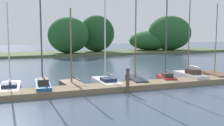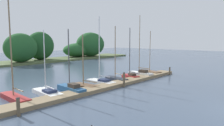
{
  "view_description": "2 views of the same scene",
  "coord_description": "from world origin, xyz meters",
  "px_view_note": "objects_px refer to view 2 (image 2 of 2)",
  "views": [
    {
      "loc": [
        -6.63,
        -4.21,
        3.92
      ],
      "look_at": [
        0.71,
        15.46,
        1.5
      ],
      "focal_mm": 43.76,
      "sensor_mm": 36.0,
      "label": 1
    },
    {
      "loc": [
        -16.42,
        -1.93,
        5.04
      ],
      "look_at": [
        2.66,
        15.4,
        2.09
      ],
      "focal_mm": 33.31,
      "sensor_mm": 36.0,
      "label": 2
    }
  ],
  "objects_px": {
    "sailboat_5": "(116,78)",
    "sailboat_8": "(150,72)",
    "sailboat_1": "(47,92)",
    "sailboat_6": "(130,75)",
    "mooring_piling_0": "(18,107)",
    "sailboat_2": "(71,88)",
    "sailboat_3": "(84,85)",
    "sailboat_4": "(101,81)",
    "mooring_piling_2": "(170,71)",
    "sailboat_0": "(14,95)",
    "sailboat_7": "(140,73)",
    "mooring_piling_1": "(124,80)"
  },
  "relations": [
    {
      "from": "sailboat_3",
      "to": "sailboat_4",
      "type": "distance_m",
      "value": 2.6
    },
    {
      "from": "sailboat_4",
      "to": "mooring_piling_1",
      "type": "xyz_separation_m",
      "value": [
        0.4,
        -3.1,
        0.44
      ]
    },
    {
      "from": "sailboat_3",
      "to": "mooring_piling_1",
      "type": "xyz_separation_m",
      "value": [
        3.0,
        -2.93,
        0.49
      ]
    },
    {
      "from": "mooring_piling_0",
      "to": "sailboat_4",
      "type": "bearing_deg",
      "value": 16.68
    },
    {
      "from": "sailboat_5",
      "to": "sailboat_6",
      "type": "xyz_separation_m",
      "value": [
        2.47,
        -0.33,
        0.06
      ]
    },
    {
      "from": "sailboat_7",
      "to": "sailboat_5",
      "type": "bearing_deg",
      "value": 86.73
    },
    {
      "from": "sailboat_1",
      "to": "sailboat_5",
      "type": "xyz_separation_m",
      "value": [
        9.01,
        -0.45,
        0.07
      ]
    },
    {
      "from": "sailboat_6",
      "to": "mooring_piling_1",
      "type": "xyz_separation_m",
      "value": [
        -4.38,
        -2.51,
        0.39
      ]
    },
    {
      "from": "sailboat_5",
      "to": "sailboat_8",
      "type": "bearing_deg",
      "value": -82.77
    },
    {
      "from": "sailboat_0",
      "to": "sailboat_6",
      "type": "distance_m",
      "value": 14.26
    },
    {
      "from": "mooring_piling_1",
      "to": "mooring_piling_2",
      "type": "xyz_separation_m",
      "value": [
        10.1,
        -0.11,
        -0.23
      ]
    },
    {
      "from": "sailboat_0",
      "to": "sailboat_2",
      "type": "xyz_separation_m",
      "value": [
        4.76,
        -1.29,
        -0.02
      ]
    },
    {
      "from": "sailboat_3",
      "to": "sailboat_8",
      "type": "height_order",
      "value": "sailboat_8"
    },
    {
      "from": "sailboat_4",
      "to": "sailboat_7",
      "type": "height_order",
      "value": "sailboat_7"
    },
    {
      "from": "sailboat_4",
      "to": "mooring_piling_1",
      "type": "distance_m",
      "value": 3.16
    },
    {
      "from": "sailboat_7",
      "to": "sailboat_3",
      "type": "bearing_deg",
      "value": 89.09
    },
    {
      "from": "sailboat_6",
      "to": "sailboat_8",
      "type": "relative_size",
      "value": 1.04
    },
    {
      "from": "sailboat_1",
      "to": "sailboat_7",
      "type": "height_order",
      "value": "sailboat_7"
    },
    {
      "from": "sailboat_0",
      "to": "sailboat_4",
      "type": "height_order",
      "value": "sailboat_0"
    },
    {
      "from": "sailboat_2",
      "to": "mooring_piling_1",
      "type": "height_order",
      "value": "sailboat_2"
    },
    {
      "from": "sailboat_7",
      "to": "mooring_piling_0",
      "type": "relative_size",
      "value": 6.63
    },
    {
      "from": "sailboat_6",
      "to": "mooring_piling_0",
      "type": "height_order",
      "value": "sailboat_6"
    },
    {
      "from": "sailboat_2",
      "to": "mooring_piling_0",
      "type": "height_order",
      "value": "sailboat_2"
    },
    {
      "from": "sailboat_2",
      "to": "mooring_piling_1",
      "type": "distance_m",
      "value": 5.64
    },
    {
      "from": "sailboat_6",
      "to": "mooring_piling_2",
      "type": "distance_m",
      "value": 6.3
    },
    {
      "from": "mooring_piling_1",
      "to": "sailboat_0",
      "type": "bearing_deg",
      "value": 159.17
    },
    {
      "from": "sailboat_0",
      "to": "sailboat_3",
      "type": "bearing_deg",
      "value": -95.96
    },
    {
      "from": "sailboat_0",
      "to": "mooring_piling_2",
      "type": "height_order",
      "value": "sailboat_0"
    },
    {
      "from": "sailboat_1",
      "to": "mooring_piling_0",
      "type": "bearing_deg",
      "value": 134.32
    },
    {
      "from": "sailboat_1",
      "to": "sailboat_6",
      "type": "distance_m",
      "value": 11.5
    },
    {
      "from": "sailboat_3",
      "to": "sailboat_7",
      "type": "distance_m",
      "value": 9.48
    },
    {
      "from": "sailboat_2",
      "to": "sailboat_3",
      "type": "bearing_deg",
      "value": -73.06
    },
    {
      "from": "sailboat_0",
      "to": "sailboat_1",
      "type": "height_order",
      "value": "sailboat_0"
    },
    {
      "from": "sailboat_5",
      "to": "mooring_piling_2",
      "type": "height_order",
      "value": "sailboat_5"
    },
    {
      "from": "sailboat_2",
      "to": "sailboat_3",
      "type": "xyz_separation_m",
      "value": [
        2.07,
        0.48,
        -0.1
      ]
    },
    {
      "from": "sailboat_2",
      "to": "sailboat_8",
      "type": "relative_size",
      "value": 0.96
    },
    {
      "from": "sailboat_6",
      "to": "sailboat_8",
      "type": "bearing_deg",
      "value": -75.76
    },
    {
      "from": "sailboat_5",
      "to": "sailboat_4",
      "type": "bearing_deg",
      "value": 93.32
    },
    {
      "from": "sailboat_5",
      "to": "mooring_piling_2",
      "type": "relative_size",
      "value": 5.9
    },
    {
      "from": "sailboat_1",
      "to": "sailboat_4",
      "type": "distance_m",
      "value": 6.69
    },
    {
      "from": "sailboat_8",
      "to": "mooring_piling_0",
      "type": "height_order",
      "value": "sailboat_8"
    },
    {
      "from": "sailboat_7",
      "to": "sailboat_8",
      "type": "distance_m",
      "value": 2.75
    },
    {
      "from": "sailboat_4",
      "to": "sailboat_6",
      "type": "bearing_deg",
      "value": -96.57
    },
    {
      "from": "sailboat_2",
      "to": "sailboat_7",
      "type": "relative_size",
      "value": 0.73
    },
    {
      "from": "sailboat_5",
      "to": "sailboat_8",
      "type": "distance_m",
      "value": 7.31
    },
    {
      "from": "sailboat_2",
      "to": "sailboat_5",
      "type": "xyz_separation_m",
      "value": [
        6.98,
        0.4,
        -0.06
      ]
    },
    {
      "from": "mooring_piling_0",
      "to": "mooring_piling_1",
      "type": "relative_size",
      "value": 0.79
    },
    {
      "from": "sailboat_1",
      "to": "sailboat_3",
      "type": "height_order",
      "value": "sailboat_1"
    },
    {
      "from": "mooring_piling_2",
      "to": "sailboat_6",
      "type": "bearing_deg",
      "value": 155.39
    },
    {
      "from": "sailboat_1",
      "to": "sailboat_8",
      "type": "distance_m",
      "value": 16.33
    }
  ]
}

